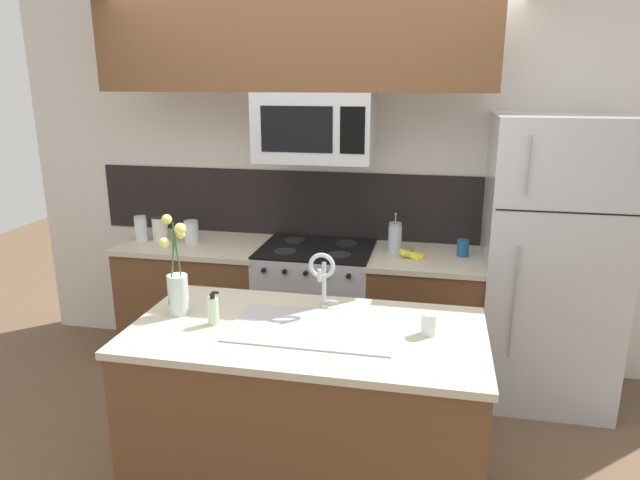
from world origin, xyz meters
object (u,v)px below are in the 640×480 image
object	(u,v)px
drinking_glass	(429,324)
banana_bunch	(412,255)
french_press	(395,237)
microwave	(315,127)
storage_jar_tall	(141,228)
sink_faucet	(322,273)
refrigerator	(550,262)
dish_soap_bottle	(213,311)
stove_range	(316,311)
storage_jar_short	(191,232)
coffee_tin	(463,248)
flower_vase	(178,286)
storage_jar_medium	(160,228)

from	to	relation	value
drinking_glass	banana_bunch	bearing A→B (deg)	96.62
french_press	banana_bunch	bearing A→B (deg)	-44.66
microwave	drinking_glass	xyz separation A→B (m)	(0.78, -1.18, -0.77)
microwave	drinking_glass	world-z (taller)	microwave
storage_jar_tall	sink_faucet	xyz separation A→B (m)	(1.52, -1.00, 0.11)
refrigerator	banana_bunch	xyz separation A→B (m)	(-0.86, -0.08, 0.02)
sink_faucet	dish_soap_bottle	size ratio (longest dim) A/B	1.85
stove_range	dish_soap_bottle	size ratio (longest dim) A/B	5.64
storage_jar_tall	french_press	distance (m)	1.80
microwave	storage_jar_short	distance (m)	1.17
stove_range	coffee_tin	xyz separation A→B (m)	(0.97, 0.05, 0.50)
banana_bunch	drinking_glass	world-z (taller)	drinking_glass
sink_faucet	coffee_tin	bearing A→B (deg)	56.62
storage_jar_tall	dish_soap_bottle	world-z (taller)	storage_jar_tall
refrigerator	sink_faucet	bearing A→B (deg)	-139.89
refrigerator	drinking_glass	distance (m)	1.42
dish_soap_bottle	flower_vase	world-z (taller)	flower_vase
microwave	coffee_tin	xyz separation A→B (m)	(0.97, 0.07, -0.76)
flower_vase	microwave	bearing A→B (deg)	70.04
banana_bunch	french_press	xyz separation A→B (m)	(-0.12, 0.12, 0.08)
banana_bunch	coffee_tin	size ratio (longest dim) A/B	1.74
microwave	french_press	world-z (taller)	microwave
storage_jar_medium	drinking_glass	size ratio (longest dim) A/B	1.81
dish_soap_bottle	coffee_tin	bearing A→B (deg)	48.64
storage_jar_short	flower_vase	size ratio (longest dim) A/B	0.32
storage_jar_tall	storage_jar_short	distance (m)	0.37
storage_jar_short	coffee_tin	bearing A→B (deg)	1.76
refrigerator	storage_jar_tall	world-z (taller)	refrigerator
storage_jar_short	banana_bunch	distance (m)	1.55
french_press	storage_jar_medium	bearing A→B (deg)	-178.07
storage_jar_tall	sink_faucet	distance (m)	1.82
storage_jar_tall	refrigerator	bearing A→B (deg)	1.11
storage_jar_tall	storage_jar_medium	distance (m)	0.13
banana_bunch	sink_faucet	world-z (taller)	sink_faucet
storage_jar_short	sink_faucet	world-z (taller)	sink_faucet
storage_jar_medium	coffee_tin	size ratio (longest dim) A/B	1.67
storage_jar_tall	coffee_tin	distance (m)	2.24
banana_bunch	storage_jar_short	bearing A→B (deg)	178.04
sink_faucet	dish_soap_bottle	distance (m)	0.55
microwave	refrigerator	world-z (taller)	microwave
refrigerator	coffee_tin	bearing A→B (deg)	176.79
french_press	drinking_glass	world-z (taller)	french_press
storage_jar_tall	storage_jar_medium	world-z (taller)	storage_jar_medium
banana_bunch	french_press	size ratio (longest dim) A/B	0.72
stove_range	microwave	size ratio (longest dim) A/B	1.25
refrigerator	storage_jar_medium	size ratio (longest dim) A/B	9.95
storage_jar_medium	banana_bunch	world-z (taller)	storage_jar_medium
microwave	banana_bunch	world-z (taller)	microwave
storage_jar_medium	flower_vase	distance (m)	1.41
stove_range	banana_bunch	distance (m)	0.80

